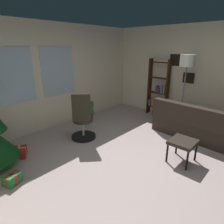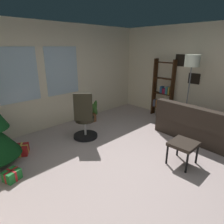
% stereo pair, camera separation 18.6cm
% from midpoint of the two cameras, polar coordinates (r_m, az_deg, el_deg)
% --- Properties ---
extents(ground_plane, '(5.51, 5.45, 0.10)m').
position_cam_midpoint_polar(ground_plane, '(3.68, 7.17, -15.77)').
color(ground_plane, '#BAA5A2').
extents(wall_back_with_windows, '(5.51, 0.12, 2.60)m').
position_cam_midpoint_polar(wall_back_with_windows, '(5.17, -18.50, 9.91)').
color(wall_back_with_windows, beige).
rests_on(wall_back_with_windows, ground_plane).
extents(wall_right_with_frames, '(0.12, 5.45, 2.60)m').
position_cam_midpoint_polar(wall_right_with_frames, '(5.62, 24.94, 9.75)').
color(wall_right_with_frames, beige).
rests_on(wall_right_with_frames, ground_plane).
extents(couch, '(1.49, 1.95, 0.82)m').
position_cam_midpoint_polar(couch, '(4.93, 23.92, -3.54)').
color(couch, '#2D251E').
rests_on(couch, ground_plane).
extents(footstool, '(0.46, 0.43, 0.43)m').
position_cam_midpoint_polar(footstool, '(3.71, 18.94, -8.86)').
color(footstool, '#2D251E').
rests_on(footstool, ground_plane).
extents(gift_box_red, '(0.36, 0.37, 0.19)m').
position_cam_midpoint_polar(gift_box_red, '(4.24, -27.08, -10.67)').
color(gift_box_red, red).
rests_on(gift_box_red, ground_plane).
extents(gift_box_green, '(0.29, 0.26, 0.18)m').
position_cam_midpoint_polar(gift_box_green, '(3.56, -29.00, -17.03)').
color(gift_box_green, '#1E722D').
rests_on(gift_box_green, ground_plane).
extents(office_chair, '(0.59, 0.60, 1.10)m').
position_cam_midpoint_polar(office_chair, '(4.38, -9.93, -2.92)').
color(office_chair, black).
rests_on(office_chair, ground_plane).
extents(bookshelf, '(0.18, 0.64, 1.70)m').
position_cam_midpoint_polar(bookshelf, '(5.94, 12.69, 6.07)').
color(bookshelf, '#351D0D').
rests_on(bookshelf, ground_plane).
extents(floor_lamp, '(0.35, 0.35, 1.85)m').
position_cam_midpoint_polar(floor_lamp, '(5.16, 20.36, 12.69)').
color(floor_lamp, slate).
rests_on(floor_lamp, ground_plane).
extents(potted_plant, '(0.33, 0.38, 0.65)m').
position_cam_midpoint_polar(potted_plant, '(5.43, -7.56, -0.10)').
color(potted_plant, brown).
rests_on(potted_plant, ground_plane).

